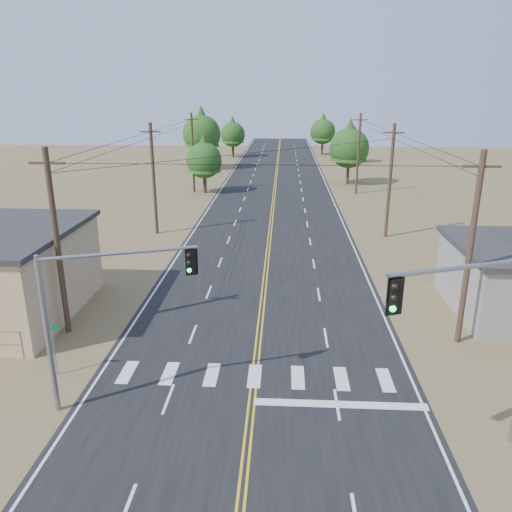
{
  "coord_description": "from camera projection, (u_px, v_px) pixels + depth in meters",
  "views": [
    {
      "loc": [
        1.19,
        -12.14,
        12.58
      ],
      "look_at": [
        -0.34,
        15.2,
        3.5
      ],
      "focal_mm": 35.0,
      "sensor_mm": 36.0,
      "label": 1
    }
  ],
  "objects": [
    {
      "name": "tree_left_far",
      "position": [
        233.0,
        132.0,
        98.0
      ],
      "size": [
        4.83,
        4.83,
        8.05
      ],
      "color": "#3F2D1E",
      "rests_on": "ground"
    },
    {
      "name": "utility_pole_right_far",
      "position": [
        358.0,
        153.0,
        62.65
      ],
      "size": [
        1.8,
        0.3,
        10.0
      ],
      "color": "#4C3826",
      "rests_on": "ground"
    },
    {
      "name": "utility_pole_right_mid",
      "position": [
        390.0,
        181.0,
        43.69
      ],
      "size": [
        1.8,
        0.3,
        10.0
      ],
      "color": "#4C3826",
      "rests_on": "ground"
    },
    {
      "name": "tree_left_near",
      "position": [
        204.0,
        157.0,
        63.42
      ],
      "size": [
        4.53,
        4.53,
        7.55
      ],
      "color": "#3F2D1E",
      "rests_on": "ground"
    },
    {
      "name": "signal_mast_left",
      "position": [
        92.0,
        303.0,
        19.72
      ],
      "size": [
        5.87,
        2.17,
        6.76
      ],
      "rotation": [
        0.0,
        0.0,
        0.33
      ],
      "color": "gray",
      "rests_on": "ground"
    },
    {
      "name": "tree_left_mid",
      "position": [
        202.0,
        130.0,
        82.52
      ],
      "size": [
        6.28,
        6.28,
        10.46
      ],
      "color": "#3F2D1E",
      "rests_on": "ground"
    },
    {
      "name": "utility_pole_left_mid",
      "position": [
        154.0,
        178.0,
        44.8
      ],
      "size": [
        1.8,
        0.3,
        10.0
      ],
      "color": "#4C3826",
      "rests_on": "ground"
    },
    {
      "name": "utility_pole_right_near",
      "position": [
        470.0,
        249.0,
        24.74
      ],
      "size": [
        1.8,
        0.3,
        10.0
      ],
      "color": "#4C3826",
      "rests_on": "ground"
    },
    {
      "name": "utility_pole_left_far",
      "position": [
        193.0,
        152.0,
        63.75
      ],
      "size": [
        1.8,
        0.3,
        10.0
      ],
      "color": "#4C3826",
      "rests_on": "ground"
    },
    {
      "name": "signal_mast_right",
      "position": [
        493.0,
        326.0,
        16.73
      ],
      "size": [
        5.74,
        2.29,
        7.53
      ],
      "rotation": [
        0.0,
        0.0,
        0.34
      ],
      "color": "gray",
      "rests_on": "ground"
    },
    {
      "name": "tree_right_near",
      "position": [
        349.0,
        144.0,
        69.06
      ],
      "size": [
        5.48,
        5.48,
        9.14
      ],
      "color": "#3F2D1E",
      "rests_on": "ground"
    },
    {
      "name": "utility_pole_left_near",
      "position": [
        57.0,
        242.0,
        25.85
      ],
      "size": [
        1.8,
        0.3,
        10.0
      ],
      "color": "#4C3826",
      "rests_on": "ground"
    },
    {
      "name": "street_sign",
      "position": [
        53.0,
        342.0,
        22.75
      ],
      "size": [
        0.75,
        0.06,
        2.53
      ],
      "rotation": [
        0.0,
        0.0,
        -0.03
      ],
      "color": "gray",
      "rests_on": "ground"
    },
    {
      "name": "tree_right_mid",
      "position": [
        354.0,
        140.0,
        91.33
      ],
      "size": [
        3.98,
        3.98,
        6.63
      ],
      "color": "#3F2D1E",
      "rests_on": "ground"
    },
    {
      "name": "road",
      "position": [
        269.0,
        241.0,
        43.96
      ],
      "size": [
        15.0,
        200.0,
        0.02
      ],
      "primitive_type": "cube",
      "color": "black",
      "rests_on": "ground"
    },
    {
      "name": "tree_right_far",
      "position": [
        323.0,
        129.0,
        101.72
      ],
      "size": [
        5.1,
        5.1,
        8.5
      ],
      "color": "#3F2D1E",
      "rests_on": "ground"
    }
  ]
}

